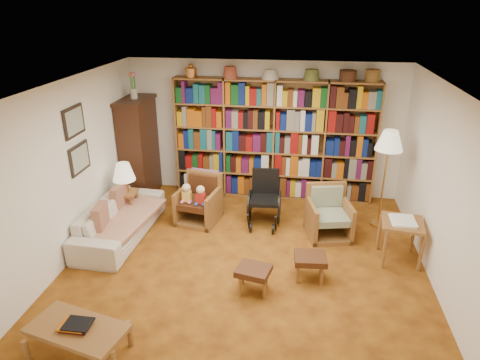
% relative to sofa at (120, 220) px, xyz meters
% --- Properties ---
extents(floor, '(5.00, 5.00, 0.00)m').
position_rel_sofa_xyz_m(floor, '(2.05, -0.46, -0.29)').
color(floor, '#9B5C17').
rests_on(floor, ground).
extents(ceiling, '(5.00, 5.00, 0.00)m').
position_rel_sofa_xyz_m(ceiling, '(2.05, -0.46, 2.21)').
color(ceiling, silver).
rests_on(ceiling, wall_back).
extents(wall_back, '(5.00, 0.00, 5.00)m').
position_rel_sofa_xyz_m(wall_back, '(2.05, 2.04, 0.96)').
color(wall_back, white).
rests_on(wall_back, floor).
extents(wall_front, '(5.00, 0.00, 5.00)m').
position_rel_sofa_xyz_m(wall_front, '(2.05, -2.96, 0.96)').
color(wall_front, white).
rests_on(wall_front, floor).
extents(wall_left, '(0.00, 5.00, 5.00)m').
position_rel_sofa_xyz_m(wall_left, '(-0.45, -0.46, 0.96)').
color(wall_left, white).
rests_on(wall_left, floor).
extents(wall_right, '(0.00, 5.00, 5.00)m').
position_rel_sofa_xyz_m(wall_right, '(4.55, -0.46, 0.96)').
color(wall_right, white).
rests_on(wall_right, floor).
extents(bookshelf, '(3.60, 0.30, 2.42)m').
position_rel_sofa_xyz_m(bookshelf, '(2.25, 1.87, 0.89)').
color(bookshelf, olive).
rests_on(bookshelf, floor).
extents(curio_cabinet, '(0.50, 0.95, 2.40)m').
position_rel_sofa_xyz_m(curio_cabinet, '(-0.20, 1.54, 0.67)').
color(curio_cabinet, '#381C0F').
rests_on(curio_cabinet, floor).
extents(framed_pictures, '(0.03, 0.52, 0.97)m').
position_rel_sofa_xyz_m(framed_pictures, '(-0.43, -0.16, 1.34)').
color(framed_pictures, black).
rests_on(framed_pictures, wall_left).
extents(sofa, '(1.98, 0.84, 0.57)m').
position_rel_sofa_xyz_m(sofa, '(0.00, 0.00, 0.00)').
color(sofa, beige).
rests_on(sofa, floor).
extents(sofa_throw, '(0.99, 1.58, 0.04)m').
position_rel_sofa_xyz_m(sofa_throw, '(0.05, 0.00, 0.01)').
color(sofa_throw, beige).
rests_on(sofa_throw, sofa).
extents(cushion_left, '(0.16, 0.40, 0.39)m').
position_rel_sofa_xyz_m(cushion_left, '(-0.13, 0.35, 0.16)').
color(cushion_left, maroon).
rests_on(cushion_left, sofa).
extents(cushion_right, '(0.17, 0.40, 0.39)m').
position_rel_sofa_xyz_m(cushion_right, '(-0.13, -0.35, 0.16)').
color(cushion_right, maroon).
rests_on(cushion_right, sofa).
extents(side_table_lamp, '(0.36, 0.36, 0.52)m').
position_rel_sofa_xyz_m(side_table_lamp, '(-0.10, 0.53, 0.09)').
color(side_table_lamp, olive).
rests_on(side_table_lamp, floor).
extents(table_lamp, '(0.37, 0.37, 0.51)m').
position_rel_sofa_xyz_m(table_lamp, '(-0.10, 0.53, 0.58)').
color(table_lamp, '#BD893C').
rests_on(table_lamp, side_table_lamp).
extents(armchair_leather, '(0.76, 0.78, 0.81)m').
position_rel_sofa_xyz_m(armchair_leather, '(1.10, 0.74, 0.05)').
color(armchair_leather, olive).
rests_on(armchair_leather, floor).
extents(armchair_sage, '(0.78, 0.80, 0.80)m').
position_rel_sofa_xyz_m(armchair_sage, '(3.24, 0.57, 0.02)').
color(armchair_sage, olive).
rests_on(armchair_sage, floor).
extents(wheelchair, '(0.53, 0.73, 0.92)m').
position_rel_sofa_xyz_m(wheelchair, '(2.19, 0.79, 0.13)').
color(wheelchair, black).
rests_on(wheelchair, floor).
extents(floor_lamp, '(0.43, 0.43, 1.63)m').
position_rel_sofa_xyz_m(floor_lamp, '(4.09, 0.99, 1.12)').
color(floor_lamp, '#BD893C').
rests_on(floor_lamp, floor).
extents(side_table_papers, '(0.63, 0.63, 0.65)m').
position_rel_sofa_xyz_m(side_table_papers, '(4.20, -0.06, 0.24)').
color(side_table_papers, olive).
rests_on(side_table_papers, floor).
extents(footstool_a, '(0.48, 0.43, 0.35)m').
position_rel_sofa_xyz_m(footstool_a, '(2.23, -1.08, 0.00)').
color(footstool_a, '#492313').
rests_on(footstool_a, floor).
extents(footstool_b, '(0.45, 0.39, 0.36)m').
position_rel_sofa_xyz_m(footstool_b, '(2.94, -0.70, 0.01)').
color(footstool_b, '#492313').
rests_on(footstool_b, floor).
extents(coffee_table, '(1.11, 0.73, 0.43)m').
position_rel_sofa_xyz_m(coffee_table, '(0.56, -2.41, 0.05)').
color(coffee_table, olive).
rests_on(coffee_table, floor).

